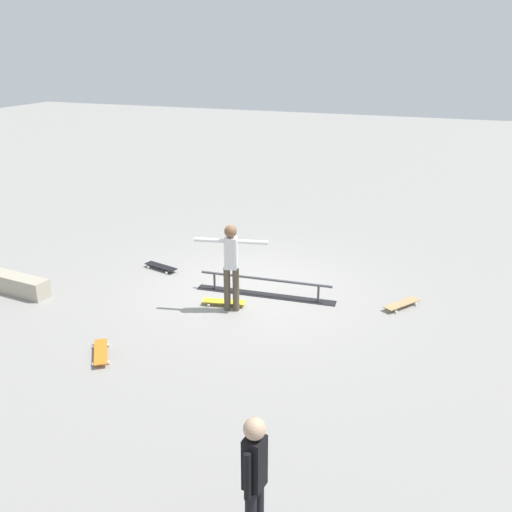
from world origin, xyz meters
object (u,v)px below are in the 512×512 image
object	(u,v)px
grind_rail	(265,288)
loose_skateboard_black	(161,266)
loose_skateboard_orange	(101,352)
skater_main	(231,262)
bystander_black_shirt	(255,478)
skate_ledge	(13,283)
skateboard_main	(224,302)
loose_skateboard_natural	(402,304)

from	to	relation	value
grind_rail	loose_skateboard_black	size ratio (longest dim) A/B	3.38
grind_rail	loose_skateboard_orange	size ratio (longest dim) A/B	3.62
skater_main	bystander_black_shirt	size ratio (longest dim) A/B	1.08
skater_main	loose_skateboard_orange	bearing A→B (deg)	-132.54
skate_ledge	skateboard_main	distance (m)	4.23
skater_main	bystander_black_shirt	distance (m)	5.23
skateboard_main	grind_rail	bearing A→B (deg)	-141.31
skateboard_main	loose_skateboard_orange	distance (m)	2.59
skate_ledge	bystander_black_shirt	distance (m)	7.71
skateboard_main	loose_skateboard_natural	size ratio (longest dim) A/B	1.07
skater_main	bystander_black_shirt	world-z (taller)	skater_main
loose_skateboard_orange	loose_skateboard_natural	size ratio (longest dim) A/B	1.00
skater_main	loose_skateboard_black	distance (m)	2.69
grind_rail	loose_skateboard_natural	distance (m)	2.60
grind_rail	skate_ledge	size ratio (longest dim) A/B	1.69
skate_ledge	loose_skateboard_orange	distance (m)	3.38
skateboard_main	bystander_black_shirt	distance (m)	5.49
skater_main	loose_skateboard_natural	world-z (taller)	skater_main
loose_skateboard_orange	loose_skateboard_black	distance (m)	3.61
grind_rail	loose_skateboard_orange	bearing A→B (deg)	57.46
skater_main	grind_rail	bearing A→B (deg)	53.90
loose_skateboard_orange	loose_skateboard_natural	world-z (taller)	same
skateboard_main	loose_skateboard_natural	world-z (taller)	same
skater_main	loose_skateboard_orange	size ratio (longest dim) A/B	2.13
loose_skateboard_orange	loose_skateboard_black	world-z (taller)	same
skater_main	skateboard_main	distance (m)	0.91
bystander_black_shirt	skateboard_main	bearing A→B (deg)	-146.18
skate_ledge	grind_rail	bearing A→B (deg)	-161.28
grind_rail	loose_skateboard_black	bearing A→B (deg)	-14.06
skate_ledge	skateboard_main	bearing A→B (deg)	-167.65
grind_rail	loose_skateboard_orange	xyz separation A→B (m)	(1.65, 3.04, -0.08)
skate_ledge	bystander_black_shirt	xyz separation A→B (m)	(-6.59, 3.94, 0.67)
skate_ledge	loose_skateboard_black	xyz separation A→B (m)	(-2.14, -2.05, -0.11)
loose_skateboard_black	skateboard_main	bearing A→B (deg)	165.09
loose_skateboard_natural	bystander_black_shirt	bearing A→B (deg)	-152.20
grind_rail	skate_ledge	world-z (taller)	grind_rail
skate_ledge	loose_skateboard_orange	xyz separation A→B (m)	(-3.06, 1.45, -0.11)
skate_ledge	bystander_black_shirt	world-z (taller)	bystander_black_shirt
skate_ledge	skater_main	distance (m)	4.48
grind_rail	loose_skateboard_black	world-z (taller)	grind_rail
skateboard_main	loose_skateboard_orange	size ratio (longest dim) A/B	1.07
loose_skateboard_natural	loose_skateboard_black	size ratio (longest dim) A/B	0.94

